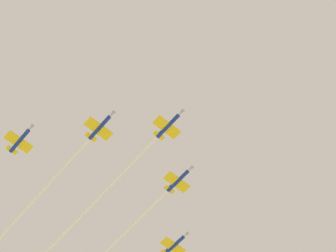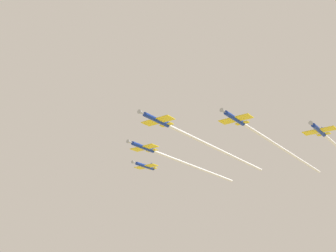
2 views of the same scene
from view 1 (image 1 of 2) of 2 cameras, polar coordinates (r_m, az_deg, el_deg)
name	(u,v)px [view 1 (image 1 of 2)]	position (r m, az deg, el deg)	size (l,w,h in m)	color
jet_lead	(123,172)	(169.01, -4.31, -4.45)	(7.89, 64.03, 2.30)	navy
jet_port_inner	(129,229)	(181.32, -3.77, -9.81)	(7.89, 70.56, 2.30)	navy
jet_starboard_inner	(64,167)	(169.11, -9.97, -3.91)	(7.89, 57.42, 2.30)	navy
jet_starboard_outer	(20,140)	(168.08, -14.00, -1.33)	(7.89, 10.94, 2.30)	navy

